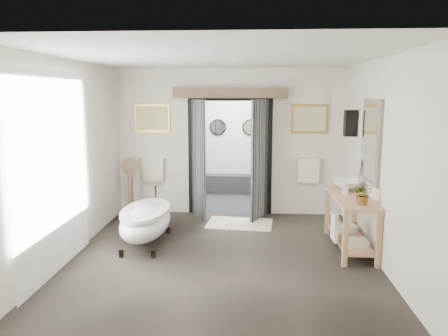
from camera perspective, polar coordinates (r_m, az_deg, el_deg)
The scene contains 13 objects.
ground_plane at distance 6.60m, azimuth -0.34°, elevation -11.65°, with size 5.00×5.00×0.00m, color #423C33.
room_shell at distance 6.06m, azimuth -0.77°, elevation 4.56°, with size 4.52×5.02×2.91m.
shower_room at distance 10.24m, azimuth 1.21°, elevation 1.25°, with size 2.22×2.01×2.51m.
back_wall_dressing at distance 8.50m, azimuth 0.74°, elevation 4.01°, with size 3.82×0.77×2.52m.
clawfoot_tub at distance 7.15m, azimuth -10.16°, elevation -6.79°, with size 0.74×1.65×0.80m.
vanity at distance 7.07m, azimuth 16.04°, elevation -6.26°, with size 0.57×1.60×0.85m.
pedestal_mirror at distance 8.67m, azimuth -12.10°, elevation -3.14°, with size 0.35×0.23×1.19m.
rug at distance 8.23m, azimuth 2.06°, elevation -7.25°, with size 1.20×0.80×0.01m, color beige.
slippers at distance 8.12m, azimuth 1.52°, elevation -7.22°, with size 0.37×0.28×0.05m.
basin at distance 7.34m, azimuth 15.75°, elevation -2.20°, with size 0.50×0.50×0.17m, color white.
plant at distance 6.47m, azimuth 17.70°, elevation -3.25°, with size 0.28×0.24×0.31m, color gray.
soap_bottle_a at distance 7.04m, azimuth 15.50°, elevation -2.61°, with size 0.09×0.09×0.19m, color gray.
soap_bottle_b at distance 7.60m, azimuth 14.88°, elevation -1.83°, with size 0.12×0.12×0.15m, color gray.
Camera 1 is at (0.43, -6.13, 2.39)m, focal length 35.00 mm.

